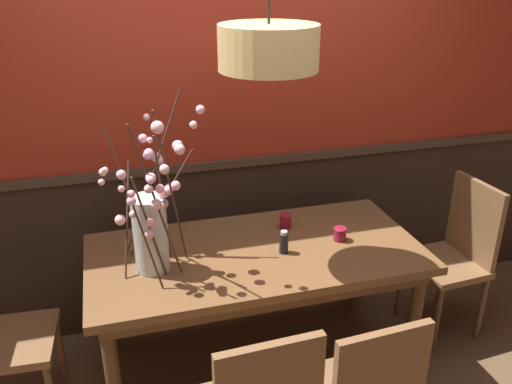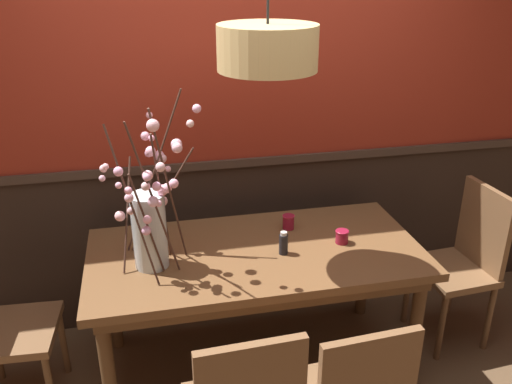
{
  "view_description": "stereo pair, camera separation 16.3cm",
  "coord_description": "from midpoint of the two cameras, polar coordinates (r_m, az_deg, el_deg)",
  "views": [
    {
      "loc": [
        -0.7,
        -2.42,
        2.19
      ],
      "look_at": [
        0.0,
        0.0,
        1.1
      ],
      "focal_mm": 37.89,
      "sensor_mm": 36.0,
      "label": 1
    },
    {
      "loc": [
        -0.54,
        -2.46,
        2.19
      ],
      "look_at": [
        0.0,
        0.0,
        1.1
      ],
      "focal_mm": 37.89,
      "sensor_mm": 36.0,
      "label": 2
    }
  ],
  "objects": [
    {
      "name": "vase_with_blossoms",
      "position": [
        2.68,
        -9.38,
        -3.23
      ],
      "size": [
        0.48,
        0.55,
        0.86
      ],
      "color": "silver",
      "rests_on": "dining_table"
    },
    {
      "name": "ground_plane",
      "position": [
        3.34,
        1.46,
        -17.66
      ],
      "size": [
        24.0,
        24.0,
        0.0
      ],
      "primitive_type": "plane",
      "color": "brown"
    },
    {
      "name": "chair_head_east_end",
      "position": [
        3.52,
        22.45,
        -6.36
      ],
      "size": [
        0.42,
        0.46,
        0.99
      ],
      "color": "brown",
      "rests_on": "ground"
    },
    {
      "name": "chair_far_side_left",
      "position": [
        3.72,
        -5.16,
        -3.25
      ],
      "size": [
        0.45,
        0.43,
        0.96
      ],
      "color": "brown",
      "rests_on": "ground"
    },
    {
      "name": "chair_far_side_right",
      "position": [
        3.8,
        1.75,
        -2.28
      ],
      "size": [
        0.46,
        0.46,
        0.97
      ],
      "color": "brown",
      "rests_on": "ground"
    },
    {
      "name": "condiment_bottle",
      "position": [
        2.84,
        4.57,
        -5.46
      ],
      "size": [
        0.05,
        0.05,
        0.13
      ],
      "color": "black",
      "rests_on": "dining_table"
    },
    {
      "name": "pendant_lamp",
      "position": [
        2.47,
        3.18,
        14.96
      ],
      "size": [
        0.45,
        0.45,
        1.08
      ],
      "color": "tan"
    },
    {
      "name": "dining_table",
      "position": [
        2.93,
        1.6,
        -7.63
      ],
      "size": [
        1.77,
        0.87,
        0.76
      ],
      "color": "brown",
      "rests_on": "ground"
    },
    {
      "name": "candle_holder_nearer_edge",
      "position": [
        3.1,
        4.95,
        -3.18
      ],
      "size": [
        0.07,
        0.07,
        0.08
      ],
      "color": "maroon",
      "rests_on": "dining_table"
    },
    {
      "name": "candle_holder_nearer_center",
      "position": [
        2.99,
        10.61,
        -4.66
      ],
      "size": [
        0.07,
        0.07,
        0.07
      ],
      "color": "maroon",
      "rests_on": "dining_table"
    },
    {
      "name": "back_wall",
      "position": [
        3.23,
        -0.98,
        9.18
      ],
      "size": [
        5.56,
        0.14,
        2.81
      ],
      "color": "#2D2119",
      "rests_on": "ground"
    }
  ]
}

